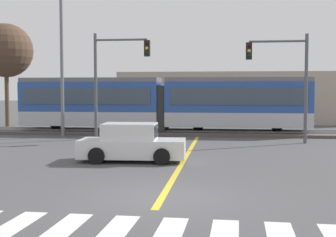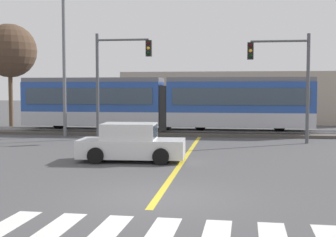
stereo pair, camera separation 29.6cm
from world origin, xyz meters
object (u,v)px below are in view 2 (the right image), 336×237
(light_rail_tram, at_px, (165,102))
(street_lamp_west, at_px, (67,44))
(bare_tree_far_west, at_px, (10,51))
(traffic_light_far_left, at_px, (115,70))
(sedan_crossing, at_px, (131,144))
(traffic_light_far_right, at_px, (287,71))

(light_rail_tram, relative_size, street_lamp_west, 1.87)
(light_rail_tram, xyz_separation_m, bare_tree_far_west, (-12.64, 4.18, 3.74))
(traffic_light_far_left, bearing_deg, bare_tree_far_west, 142.46)
(sedan_crossing, xyz_separation_m, street_lamp_west, (-5.86, 8.90, 4.85))
(traffic_light_far_right, height_order, traffic_light_far_left, traffic_light_far_left)
(sedan_crossing, height_order, street_lamp_west, street_lamp_west)
(light_rail_tram, relative_size, traffic_light_far_left, 3.06)
(traffic_light_far_right, distance_m, traffic_light_far_left, 9.49)
(street_lamp_west, bearing_deg, sedan_crossing, -56.67)
(traffic_light_far_right, height_order, street_lamp_west, street_lamp_west)
(traffic_light_far_right, relative_size, street_lamp_west, 0.59)
(street_lamp_west, relative_size, bare_tree_far_west, 1.26)
(light_rail_tram, distance_m, street_lamp_west, 7.11)
(sedan_crossing, bearing_deg, traffic_light_far_left, 108.48)
(sedan_crossing, bearing_deg, light_rail_tram, 91.53)
(traffic_light_far_right, bearing_deg, bare_tree_far_west, 156.40)
(traffic_light_far_right, relative_size, traffic_light_far_left, 0.96)
(light_rail_tram, height_order, sedan_crossing, light_rail_tram)
(light_rail_tram, bearing_deg, street_lamp_west, -153.55)
(sedan_crossing, distance_m, traffic_light_far_left, 8.97)
(light_rail_tram, bearing_deg, traffic_light_far_left, -121.91)
(light_rail_tram, xyz_separation_m, traffic_light_far_right, (7.13, -4.46, 1.77))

